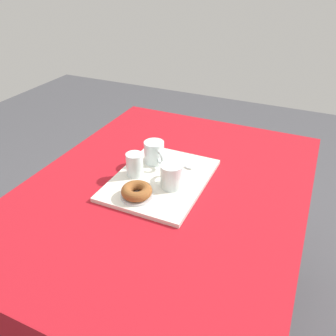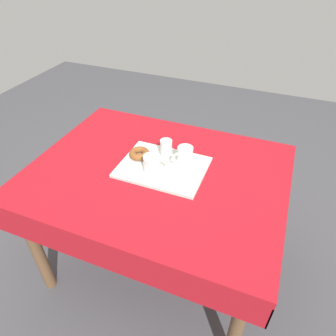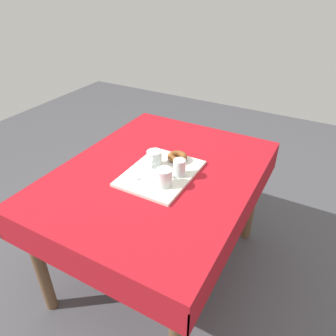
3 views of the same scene
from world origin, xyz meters
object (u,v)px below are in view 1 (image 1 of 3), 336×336
object	(u,v)px
tea_mug_left	(172,176)
teaspoon_near	(186,166)
donut_plate_left	(137,196)
sugar_donut_left	(137,191)
water_glass_near	(134,166)
serving_tray	(161,179)
tea_mug_right	(154,153)
dining_table	(166,205)

from	to	relation	value
tea_mug_left	teaspoon_near	world-z (taller)	tea_mug_left
donut_plate_left	sugar_donut_left	distance (m)	0.02
tea_mug_left	water_glass_near	xyz separation A→B (m)	(0.01, 0.16, -0.00)
serving_tray	water_glass_near	world-z (taller)	water_glass_near
tea_mug_left	water_glass_near	size ratio (longest dim) A/B	1.32
tea_mug_left	tea_mug_right	bearing A→B (deg)	46.09
serving_tray	teaspoon_near	size ratio (longest dim) A/B	3.47
tea_mug_right	serving_tray	bearing A→B (deg)	-142.27
serving_tray	tea_mug_left	bearing A→B (deg)	-119.41
donut_plate_left	sugar_donut_left	bearing A→B (deg)	-90.00
sugar_donut_left	serving_tray	bearing A→B (deg)	-9.14
water_glass_near	serving_tray	bearing A→B (deg)	-75.14
teaspoon_near	sugar_donut_left	bearing A→B (deg)	-106.74
serving_tray	dining_table	bearing A→B (deg)	-125.73
water_glass_near	donut_plate_left	distance (m)	0.14
teaspoon_near	tea_mug_left	bearing A→B (deg)	-88.35
tea_mug_left	donut_plate_left	xyz separation A→B (m)	(-0.11, 0.08, -0.04)
serving_tray	water_glass_near	size ratio (longest dim) A/B	4.85
dining_table	tea_mug_left	size ratio (longest dim) A/B	10.89
tea_mug_right	donut_plate_left	size ratio (longest dim) A/B	0.94
water_glass_near	sugar_donut_left	xyz separation A→B (m)	(-0.12, -0.07, -0.01)
dining_table	teaspoon_near	bearing A→B (deg)	-12.21
donut_plate_left	teaspoon_near	size ratio (longest dim) A/B	0.91
serving_tray	sugar_donut_left	xyz separation A→B (m)	(-0.14, 0.02, 0.03)
serving_tray	teaspoon_near	distance (m)	0.12
tea_mug_right	teaspoon_near	bearing A→B (deg)	-82.75
water_glass_near	sugar_donut_left	size ratio (longest dim) A/B	0.83
dining_table	tea_mug_right	size ratio (longest dim) A/B	12.00
tea_mug_left	sugar_donut_left	size ratio (longest dim) A/B	1.10
water_glass_near	sugar_donut_left	bearing A→B (deg)	-147.42
tea_mug_left	donut_plate_left	distance (m)	0.14
tea_mug_left	dining_table	bearing A→B (deg)	67.68
donut_plate_left	sugar_donut_left	xyz separation A→B (m)	(0.00, -0.00, 0.02)
serving_tray	sugar_donut_left	bearing A→B (deg)	170.86
dining_table	sugar_donut_left	world-z (taller)	sugar_donut_left
tea_mug_right	tea_mug_left	bearing A→B (deg)	-133.91
serving_tray	teaspoon_near	bearing A→B (deg)	-27.82
dining_table	donut_plate_left	size ratio (longest dim) A/B	11.34
donut_plate_left	water_glass_near	bearing A→B (deg)	32.58
sugar_donut_left	tea_mug_left	bearing A→B (deg)	-36.76
tea_mug_right	donut_plate_left	distance (m)	0.24
tea_mug_left	teaspoon_near	xyz separation A→B (m)	(0.14, 0.00, -0.04)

